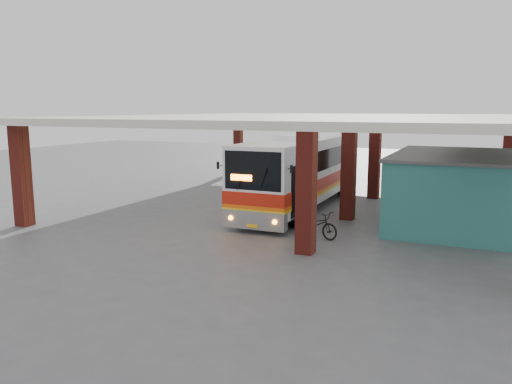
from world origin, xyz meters
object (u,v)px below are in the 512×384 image
at_px(red_chair, 402,196).
at_px(coach_bus, 303,171).
at_px(motorcycle, 316,224).
at_px(pedestrian, 272,209).

bearing_deg(red_chair, coach_bus, -143.68).
distance_m(motorcycle, red_chair, 9.04).
bearing_deg(red_chair, motorcycle, -100.52).
height_order(pedestrian, red_chair, pedestrian).
xyz_separation_m(pedestrian, red_chair, (4.01, 8.63, -0.55)).
bearing_deg(motorcycle, coach_bus, 42.45).
distance_m(coach_bus, pedestrian, 5.69).
xyz_separation_m(coach_bus, pedestrian, (0.57, -5.58, -0.93)).
height_order(coach_bus, motorcycle, coach_bus).
height_order(coach_bus, red_chair, coach_bus).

